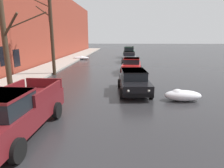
{
  "coord_description": "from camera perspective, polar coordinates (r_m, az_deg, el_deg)",
  "views": [
    {
      "loc": [
        1.61,
        0.29,
        3.48
      ],
      "look_at": [
        1.09,
        9.84,
        1.18
      ],
      "focal_mm": 31.81,
      "sensor_mm": 36.0,
      "label": 1
    }
  ],
  "objects": [
    {
      "name": "left_sidewalk_slab",
      "position": [
        19.79,
        -21.3,
        2.7
      ],
      "size": [
        3.21,
        80.0,
        0.16
      ],
      "primitive_type": "cube",
      "color": "#A8A399",
      "rests_on": "ground"
    },
    {
      "name": "brick_townhouse_facade",
      "position": [
        20.54,
        -28.16,
        16.71
      ],
      "size": [
        0.63,
        80.0,
        10.34
      ],
      "color": "brown",
      "rests_on": "ground"
    },
    {
      "name": "snow_bank_near_corner_left",
      "position": [
        31.5,
        -8.85,
        7.45
      ],
      "size": [
        2.43,
        1.02,
        0.55
      ],
      "color": "white",
      "rests_on": "ground"
    },
    {
      "name": "snow_bank_along_left_kerb",
      "position": [
        11.65,
        19.36,
        -3.1
      ],
      "size": [
        2.01,
        0.92,
        0.65
      ],
      "color": "white",
      "rests_on": "ground"
    },
    {
      "name": "bare_tree_second_along_sidewalk",
      "position": [
        12.24,
        -28.3,
        10.74
      ],
      "size": [
        2.36,
        2.49,
        6.08
      ],
      "color": "#423323",
      "rests_on": "ground"
    },
    {
      "name": "bare_tree_mid_block",
      "position": [
        18.98,
        -17.0,
        13.78
      ],
      "size": [
        1.77,
        1.34,
        7.22
      ],
      "color": "#382B1E",
      "rests_on": "ground"
    },
    {
      "name": "pickup_truck_maroon_approaching_near_lane",
      "position": [
        7.81,
        -26.57,
        -7.44
      ],
      "size": [
        2.2,
        5.29,
        1.76
      ],
      "color": "maroon",
      "rests_on": "ground"
    },
    {
      "name": "sedan_black_parked_kerbside_close",
      "position": [
        12.58,
        6.29,
        0.91
      ],
      "size": [
        2.1,
        4.25,
        1.42
      ],
      "color": "black",
      "rests_on": "ground"
    },
    {
      "name": "sedan_red_parked_kerbside_mid",
      "position": [
        19.6,
        5.62,
        5.45
      ],
      "size": [
        2.18,
        4.07,
        1.42
      ],
      "color": "red",
      "rests_on": "ground"
    },
    {
      "name": "sedan_grey_parked_far_down_block",
      "position": [
        27.52,
        4.9,
        7.79
      ],
      "size": [
        2.02,
        4.02,
        1.42
      ],
      "color": "slate",
      "rests_on": "ground"
    },
    {
      "name": "suv_green_queued_behind_truck",
      "position": [
        34.13,
        4.94,
        9.29
      ],
      "size": [
        2.16,
        4.68,
        1.82
      ],
      "color": "#1E5633",
      "rests_on": "ground"
    }
  ]
}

